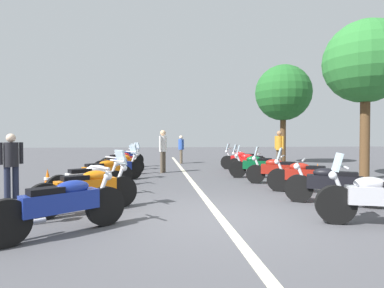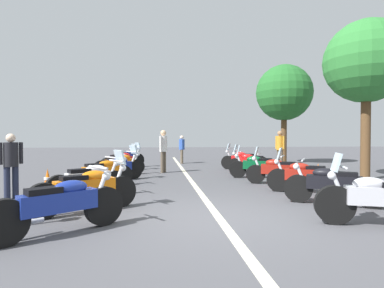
% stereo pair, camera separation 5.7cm
% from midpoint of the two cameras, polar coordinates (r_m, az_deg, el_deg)
% --- Properties ---
extents(ground_plane, '(80.00, 80.00, 0.00)m').
position_cam_midpoint_polar(ground_plane, '(5.81, 5.04, -13.58)').
color(ground_plane, '#4C4C51').
extents(lane_centre_stripe, '(23.67, 0.16, 0.01)m').
position_cam_midpoint_polar(lane_centre_stripe, '(10.83, -0.51, -6.62)').
color(lane_centre_stripe, beige).
rests_on(lane_centre_stripe, ground_plane).
extents(motorcycle_left_row_0, '(1.42, 1.77, 1.01)m').
position_cam_midpoint_polar(motorcycle_left_row_0, '(5.14, -23.34, -10.35)').
color(motorcycle_left_row_0, black).
rests_on(motorcycle_left_row_0, ground_plane).
extents(motorcycle_left_row_1, '(1.34, 1.90, 1.22)m').
position_cam_midpoint_polar(motorcycle_left_row_1, '(6.45, -19.09, -7.85)').
color(motorcycle_left_row_1, black).
rests_on(motorcycle_left_row_1, ground_plane).
extents(motorcycle_left_row_2, '(1.24, 1.74, 1.00)m').
position_cam_midpoint_polar(motorcycle_left_row_2, '(7.85, -18.73, -6.37)').
color(motorcycle_left_row_2, black).
rests_on(motorcycle_left_row_2, ground_plane).
extents(motorcycle_left_row_3, '(1.31, 1.72, 0.99)m').
position_cam_midpoint_polar(motorcycle_left_row_3, '(9.44, -16.59, -5.12)').
color(motorcycle_left_row_3, black).
rests_on(motorcycle_left_row_3, ground_plane).
extents(motorcycle_left_row_4, '(1.39, 1.71, 1.21)m').
position_cam_midpoint_polar(motorcycle_left_row_4, '(10.76, -14.01, -4.23)').
color(motorcycle_left_row_4, black).
rests_on(motorcycle_left_row_4, ground_plane).
extents(motorcycle_left_row_5, '(1.11, 1.90, 0.99)m').
position_cam_midpoint_polar(motorcycle_left_row_5, '(12.29, -13.43, -3.63)').
color(motorcycle_left_row_5, black).
rests_on(motorcycle_left_row_5, ground_plane).
extents(motorcycle_left_row_6, '(1.33, 1.70, 1.19)m').
position_cam_midpoint_polar(motorcycle_left_row_6, '(13.86, -13.15, -3.03)').
color(motorcycle_left_row_6, black).
rests_on(motorcycle_left_row_6, ground_plane).
extents(motorcycle_left_row_7, '(1.36, 1.68, 1.23)m').
position_cam_midpoint_polar(motorcycle_left_row_7, '(15.23, -12.26, -2.58)').
color(motorcycle_left_row_7, black).
rests_on(motorcycle_left_row_7, ground_plane).
extents(motorcycle_right_row_0, '(0.93, 2.03, 1.22)m').
position_cam_midpoint_polar(motorcycle_right_row_0, '(6.03, 31.41, -8.59)').
color(motorcycle_right_row_0, black).
rests_on(motorcycle_right_row_0, ground_plane).
extents(motorcycle_right_row_1, '(1.21, 1.88, 1.00)m').
position_cam_midpoint_polar(motorcycle_right_row_1, '(7.43, 24.66, -6.84)').
color(motorcycle_right_row_1, black).
rests_on(motorcycle_right_row_1, ground_plane).
extents(motorcycle_right_row_2, '(1.15, 1.88, 1.21)m').
position_cam_midpoint_polar(motorcycle_right_row_2, '(8.70, 20.22, -5.58)').
color(motorcycle_right_row_2, black).
rests_on(motorcycle_right_row_2, ground_plane).
extents(motorcycle_right_row_3, '(1.08, 1.97, 1.19)m').
position_cam_midpoint_polar(motorcycle_right_row_3, '(10.02, 15.72, -4.69)').
color(motorcycle_right_row_3, black).
rests_on(motorcycle_right_row_3, ground_plane).
extents(motorcycle_right_row_4, '(0.94, 2.08, 1.20)m').
position_cam_midpoint_polar(motorcycle_right_row_4, '(11.34, 12.04, -3.95)').
color(motorcycle_right_row_4, black).
rests_on(motorcycle_right_row_4, ground_plane).
extents(motorcycle_right_row_5, '(1.05, 1.82, 1.20)m').
position_cam_midpoint_polar(motorcycle_right_row_5, '(12.73, 10.70, -3.39)').
color(motorcycle_right_row_5, black).
rests_on(motorcycle_right_row_5, ground_plane).
extents(motorcycle_right_row_6, '(1.14, 1.99, 1.21)m').
position_cam_midpoint_polar(motorcycle_right_row_6, '(14.20, 9.40, -2.88)').
color(motorcycle_right_row_6, black).
rests_on(motorcycle_right_row_6, ground_plane).
extents(traffic_cone_0, '(0.36, 0.36, 0.61)m').
position_cam_midpoint_polar(traffic_cone_0, '(9.47, -25.48, -6.12)').
color(traffic_cone_0, orange).
rests_on(traffic_cone_0, ground_plane).
extents(traffic_cone_1, '(0.36, 0.36, 0.61)m').
position_cam_midpoint_polar(traffic_cone_1, '(11.13, 22.26, -5.01)').
color(traffic_cone_1, orange).
rests_on(traffic_cone_1, ground_plane).
extents(bystander_0, '(0.49, 0.32, 1.79)m').
position_cam_midpoint_polar(bystander_0, '(14.93, 15.85, -0.43)').
color(bystander_0, brown).
rests_on(bystander_0, ground_plane).
extents(bystander_1, '(0.47, 0.32, 1.79)m').
position_cam_midpoint_polar(bystander_1, '(12.87, -5.56, -0.67)').
color(bystander_1, brown).
rests_on(bystander_1, ground_plane).
extents(bystander_2, '(0.36, 0.44, 1.58)m').
position_cam_midpoint_polar(bystander_2, '(8.56, -30.82, -2.74)').
color(bystander_2, '#1E2338').
rests_on(bystander_2, ground_plane).
extents(bystander_4, '(0.53, 0.32, 1.59)m').
position_cam_midpoint_polar(bystander_4, '(17.36, -2.14, -0.59)').
color(bystander_4, brown).
rests_on(bystander_4, ground_plane).
extents(roadside_tree_0, '(2.86, 2.86, 5.56)m').
position_cam_midpoint_polar(roadside_tree_0, '(12.57, 29.55, 13.08)').
color(roadside_tree_0, brown).
rests_on(roadside_tree_0, ground_plane).
extents(roadside_tree_1, '(3.13, 3.13, 5.57)m').
position_cam_midpoint_polar(roadside_tree_1, '(18.23, 16.57, 9.08)').
color(roadside_tree_1, brown).
rests_on(roadside_tree_1, ground_plane).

